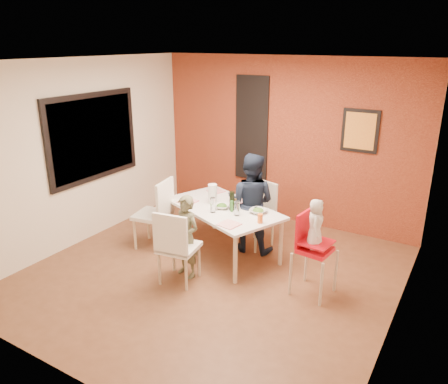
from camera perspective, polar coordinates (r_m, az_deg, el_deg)
The scene contains 35 objects.
ground at distance 5.88m, azimuth -1.53°, elevation -10.55°, with size 4.50×4.50×0.00m, color brown.
ceiling at distance 5.10m, azimuth -1.81°, elevation 16.77°, with size 4.50×4.50×0.02m, color silver.
wall_back at distance 7.27m, azimuth 7.98°, elevation 6.60°, with size 4.50×0.02×2.70m, color beige.
wall_front at distance 3.77m, azimuth -20.50°, elevation -6.70°, with size 4.50×0.02×2.70m, color beige.
wall_left at distance 6.78m, azimuth -17.98°, elevation 4.92°, with size 0.02×4.50×2.70m, color beige.
wall_right at distance 4.60m, azimuth 22.73°, elevation -2.30°, with size 0.02×4.50×2.70m, color beige.
brick_accent_wall at distance 7.25m, azimuth 7.92°, elevation 6.57°, with size 4.50×0.02×2.70m, color maroon.
picture_window_frame at distance 6.84m, azimuth -16.73°, elevation 6.89°, with size 0.05×1.70×1.30m, color black.
picture_window_pane at distance 6.83m, azimuth -16.65°, elevation 6.88°, with size 0.02×1.55×1.15m, color black.
glassblock_strip at distance 7.46m, azimuth 3.66°, elevation 8.25°, with size 0.55×0.03×1.70m, color silver.
glassblock_surround at distance 7.45m, azimuth 3.64°, elevation 8.24°, with size 0.60×0.03×1.76m, color black.
art_print_frame at distance 6.80m, azimuth 17.35°, elevation 7.63°, with size 0.54×0.03×0.64m, color black.
art_print_canvas at distance 6.79m, azimuth 17.32°, elevation 7.61°, with size 0.44×0.01×0.54m, color gold.
dining_table at distance 6.15m, azimuth -0.09°, elevation -2.50°, with size 1.92×1.50×0.70m.
chair_near at distance 5.43m, azimuth -6.36°, elevation -6.80°, with size 0.52×0.52×0.98m.
chair_far at distance 6.48m, azimuth 4.66°, elevation -2.36°, with size 0.55×0.55×0.96m.
chair_left at distance 6.41m, azimuth -8.63°, elevation -2.38°, with size 0.56×0.56×1.04m.
high_chair at distance 5.31m, azimuth 11.37°, elevation -6.92°, with size 0.47×0.47×1.02m.
child_near at distance 5.61m, azimuth -4.95°, elevation -5.84°, with size 0.40×0.26×1.09m, color #53533B.
child_far at distance 6.22m, azimuth 3.51°, elevation -1.43°, with size 0.71×0.55×1.45m, color black.
toddler at distance 5.17m, azimuth 11.85°, elevation -4.11°, with size 0.30×0.19×0.60m, color beige.
plate_near_left at distance 6.34m, azimuth -4.78°, elevation -1.23°, with size 0.24×0.24×0.01m, color white.
plate_far_mid at distance 6.32m, azimuth 2.59°, elevation -1.23°, with size 0.24×0.24×0.01m, color white.
plate_near_right at distance 5.54m, azimuth 0.66°, elevation -4.25°, with size 0.24×0.24×0.01m, color white.
plate_far_left at distance 6.75m, azimuth -1.07°, elevation 0.13°, with size 0.22×0.22×0.01m, color white.
salad_bowl_a at distance 6.07m, azimuth -0.31°, elevation -1.91°, with size 0.21×0.21×0.05m, color silver.
salad_bowl_b at distance 5.92m, azimuth 4.48°, elevation -2.51°, with size 0.23×0.23×0.06m, color silver.
wine_bottle at distance 5.97m, azimuth 1.05°, elevation -1.18°, with size 0.07×0.07×0.27m, color black.
wine_glass_a at distance 5.91m, azimuth -1.47°, elevation -1.71°, with size 0.07×0.07×0.21m, color white.
wine_glass_b at distance 5.80m, azimuth 1.70°, elevation -2.14°, with size 0.07×0.07×0.20m, color white.
paper_towel_roll at distance 6.21m, azimuth -1.51°, elevation -0.26°, with size 0.13×0.13×0.29m, color white.
condiment_red at distance 5.99m, azimuth 1.16°, elevation -1.74°, with size 0.04×0.04×0.14m, color red.
condiment_green at distance 5.93m, azimuth 1.02°, elevation -1.88°, with size 0.04×0.04×0.16m, color #2A6923.
condiment_brown at distance 6.05m, azimuth 1.47°, elevation -1.53°, with size 0.04×0.04×0.14m, color brown.
sippy_cup at distance 5.60m, azimuth 4.74°, elevation -3.47°, with size 0.07×0.07×0.12m, color orange.
Camera 1 is at (2.75, -4.29, 2.93)m, focal length 35.00 mm.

